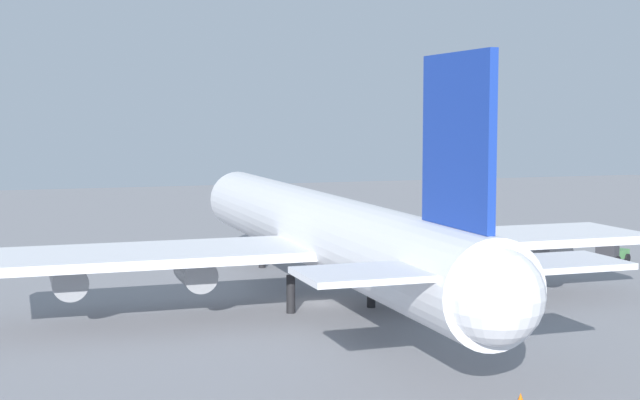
# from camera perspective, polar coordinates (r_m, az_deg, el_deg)

# --- Properties ---
(ground_plane) EXTENTS (256.38, 256.38, 0.00)m
(ground_plane) POSITION_cam_1_polar(r_m,az_deg,el_deg) (77.30, -0.00, -6.37)
(ground_plane) COLOR gray
(cargo_airplane) EXTENTS (64.10, 54.82, 19.14)m
(cargo_airplane) POSITION_cam_1_polar(r_m,az_deg,el_deg) (76.04, 0.07, -1.97)
(cargo_airplane) COLOR silver
(cargo_airplane) RESTS_ON ground_plane
(pushback_tractor) EXTENTS (3.83, 4.33, 2.33)m
(pushback_tractor) POSITION_cam_1_polar(r_m,az_deg,el_deg) (102.17, 17.51, -3.12)
(pushback_tractor) COLOR #333338
(pushback_tractor) RESTS_ON ground_plane
(safety_cone_nose) EXTENTS (0.52, 0.52, 0.74)m
(safety_cone_nose) POSITION_cam_1_polar(r_m,az_deg,el_deg) (104.18, -6.01, -3.14)
(safety_cone_nose) COLOR orange
(safety_cone_nose) RESTS_ON ground_plane
(safety_cone_tail) EXTENTS (0.42, 0.42, 0.60)m
(safety_cone_tail) POSITION_cam_1_polar(r_m,az_deg,el_deg) (52.43, 12.25, -11.85)
(safety_cone_tail) COLOR orange
(safety_cone_tail) RESTS_ON ground_plane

